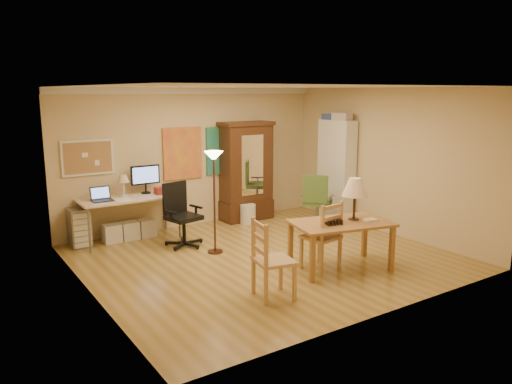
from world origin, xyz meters
TOP-DOWN VIEW (x-y plane):
  - floor at (0.00, 0.00)m, footprint 5.50×5.50m
  - crown_molding at (0.00, 2.46)m, footprint 5.50×0.08m
  - corkboard at (-2.05, 2.47)m, footprint 0.90×0.04m
  - art_panel_left at (-0.25, 2.47)m, footprint 0.80×0.04m
  - art_panel_right at (0.65, 2.47)m, footprint 0.75×0.04m
  - dining_table at (0.75, -1.04)m, footprint 1.61×1.17m
  - ladder_chair_back at (0.41, -0.91)m, footprint 0.55×0.53m
  - ladder_chair_left at (-0.83, -1.35)m, footprint 0.55×0.57m
  - torchiere_lamp at (-0.55, 0.67)m, footprint 0.31×0.31m
  - computer_desk at (-1.44, 2.16)m, footprint 1.73×0.76m
  - office_chair_black at (-0.83, 1.31)m, footprint 0.68×0.68m
  - office_chair_green at (1.85, 0.91)m, footprint 0.69×0.68m
  - drawer_cart at (-2.33, 2.24)m, footprint 0.34×0.40m
  - armoire at (1.06, 2.24)m, footprint 1.10×0.52m
  - bookshelf at (2.55, 1.15)m, footprint 0.31×0.83m
  - wastebin at (0.89, 1.91)m, footprint 0.32×0.32m

SIDE VIEW (x-z plane):
  - floor at x=0.00m, z-range 0.00..0.00m
  - wastebin at x=0.89m, z-range 0.00..0.40m
  - office_chair_green at x=1.85m, z-range -0.25..0.83m
  - office_chair_black at x=-0.83m, z-range -0.26..0.84m
  - drawer_cart at x=-2.33m, z-range 0.00..0.67m
  - computer_desk at x=-1.44m, z-range -0.17..1.13m
  - ladder_chair_back at x=0.41m, z-range -0.03..1.01m
  - ladder_chair_left at x=-0.83m, z-range -0.03..1.01m
  - dining_table at x=0.75m, z-range 0.18..1.54m
  - armoire at x=1.06m, z-range -0.13..1.89m
  - bookshelf at x=2.55m, z-range 0.00..2.06m
  - torchiere_lamp at x=-0.55m, z-range 0.51..2.20m
  - art_panel_left at x=-0.25m, z-range 0.95..1.95m
  - art_panel_right at x=0.65m, z-range 0.98..1.92m
  - corkboard at x=-2.05m, z-range 1.19..1.81m
  - crown_molding at x=0.00m, z-range 2.58..2.70m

